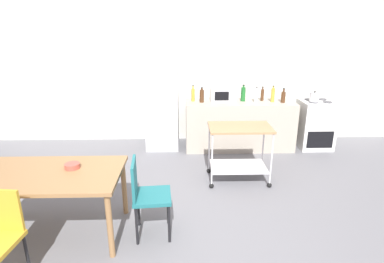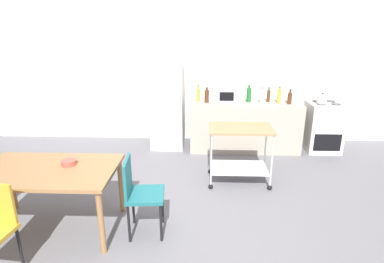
{
  "view_description": "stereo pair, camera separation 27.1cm",
  "coord_description": "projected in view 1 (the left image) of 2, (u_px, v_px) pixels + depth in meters",
  "views": [
    {
      "loc": [
        -0.14,
        -3.01,
        2.21
      ],
      "look_at": [
        -0.03,
        1.2,
        0.8
      ],
      "focal_mm": 29.32,
      "sensor_mm": 36.0,
      "label": 1
    },
    {
      "loc": [
        0.13,
        -3.01,
        2.21
      ],
      "look_at": [
        -0.03,
        1.2,
        0.8
      ],
      "focal_mm": 29.32,
      "sensor_mm": 36.0,
      "label": 2
    }
  ],
  "objects": [
    {
      "name": "kitchen_counter",
      "position": [
        239.0,
        125.0,
        5.9
      ],
      "size": [
        2.0,
        0.64,
        0.9
      ],
      "primitive_type": "cube",
      "color": "#A89E8E",
      "rests_on": "ground_plane"
    },
    {
      "name": "bottle_sesame_oil",
      "position": [
        283.0,
        97.0,
        5.67
      ],
      "size": [
        0.08,
        0.08,
        0.26
      ],
      "color": "#4C2D19",
      "rests_on": "kitchen_counter"
    },
    {
      "name": "microwave",
      "position": [
        223.0,
        94.0,
        5.78
      ],
      "size": [
        0.46,
        0.35,
        0.26
      ],
      "color": "silver",
      "rests_on": "kitchen_counter"
    },
    {
      "name": "bottle_soda",
      "position": [
        243.0,
        94.0,
        5.78
      ],
      "size": [
        0.08,
        0.08,
        0.3
      ],
      "color": "#1E6628",
      "rests_on": "kitchen_counter"
    },
    {
      "name": "kettle",
      "position": [
        314.0,
        97.0,
        5.68
      ],
      "size": [
        0.24,
        0.17,
        0.19
      ],
      "color": "silver",
      "rests_on": "stove_oven"
    },
    {
      "name": "bottle_hot_sauce",
      "position": [
        273.0,
        95.0,
        5.72
      ],
      "size": [
        0.07,
        0.07,
        0.3
      ],
      "color": "gold",
      "rests_on": "kitchen_counter"
    },
    {
      "name": "bottle_wine",
      "position": [
        256.0,
        96.0,
        5.67
      ],
      "size": [
        0.06,
        0.06,
        0.29
      ],
      "color": "silver",
      "rests_on": "kitchen_counter"
    },
    {
      "name": "bottle_sparkling_water",
      "position": [
        193.0,
        95.0,
        5.77
      ],
      "size": [
        0.06,
        0.06,
        0.3
      ],
      "color": "gold",
      "rests_on": "kitchen_counter"
    },
    {
      "name": "refrigerator",
      "position": [
        162.0,
        108.0,
        5.85
      ],
      "size": [
        0.6,
        0.63,
        1.55
      ],
      "color": "silver",
      "rests_on": "ground_plane"
    },
    {
      "name": "stove_oven",
      "position": [
        315.0,
        124.0,
        5.95
      ],
      "size": [
        0.6,
        0.61,
        0.92
      ],
      "color": "white",
      "rests_on": "ground_plane"
    },
    {
      "name": "chair_teal",
      "position": [
        146.0,
        193.0,
        3.36
      ],
      "size": [
        0.43,
        0.43,
        0.89
      ],
      "rotation": [
        0.0,
        0.0,
        1.65
      ],
      "color": "#1E666B",
      "rests_on": "ground_plane"
    },
    {
      "name": "back_wall",
      "position": [
        191.0,
        68.0,
        6.13
      ],
      "size": [
        8.4,
        0.12,
        2.9
      ],
      "primitive_type": "cube",
      "color": "silver",
      "rests_on": "ground_plane"
    },
    {
      "name": "dining_table",
      "position": [
        50.0,
        180.0,
        3.32
      ],
      "size": [
        1.5,
        0.9,
        0.75
      ],
      "color": "olive",
      "rests_on": "ground_plane"
    },
    {
      "name": "ground_plane",
      "position": [
        197.0,
        232.0,
        3.55
      ],
      "size": [
        12.0,
        12.0,
        0.0
      ],
      "primitive_type": "plane",
      "color": "slate"
    },
    {
      "name": "bottle_vinegar",
      "position": [
        262.0,
        95.0,
        5.81
      ],
      "size": [
        0.06,
        0.06,
        0.27
      ],
      "color": "#4C2D19",
      "rests_on": "kitchen_counter"
    },
    {
      "name": "bottle_soy_sauce",
      "position": [
        202.0,
        96.0,
        5.69
      ],
      "size": [
        0.08,
        0.08,
        0.27
      ],
      "color": "#4C2D19",
      "rests_on": "kitchen_counter"
    },
    {
      "name": "kitchen_cart",
      "position": [
        239.0,
        144.0,
        4.59
      ],
      "size": [
        0.91,
        0.57,
        0.85
      ],
      "color": "#A37A51",
      "rests_on": "ground_plane"
    },
    {
      "name": "fruit_bowl",
      "position": [
        72.0,
        166.0,
        3.39
      ],
      "size": [
        0.16,
        0.16,
        0.05
      ],
      "primitive_type": "cylinder",
      "color": "#B24C3F",
      "rests_on": "dining_table"
    }
  ]
}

